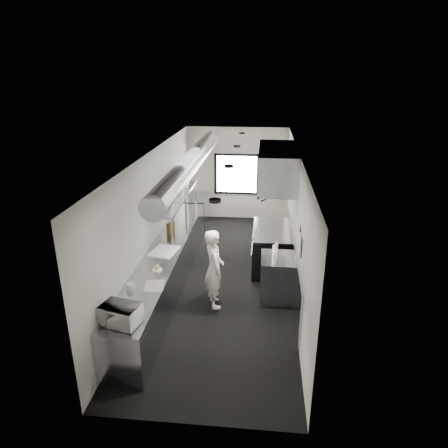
% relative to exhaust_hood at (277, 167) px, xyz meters
% --- Properties ---
extents(floor, '(3.00, 8.00, 0.01)m').
position_rel_exhaust_hood_xyz_m(floor, '(-1.10, -0.70, -2.39)').
color(floor, black).
rests_on(floor, ground).
extents(ceiling, '(3.00, 8.00, 0.01)m').
position_rel_exhaust_hood_xyz_m(ceiling, '(-1.10, -0.70, 0.41)').
color(ceiling, silver).
rests_on(ceiling, wall_back).
extents(wall_back, '(3.00, 0.02, 2.80)m').
position_rel_exhaust_hood_xyz_m(wall_back, '(-1.10, 3.30, -0.99)').
color(wall_back, '#BBB8B2').
rests_on(wall_back, floor).
extents(wall_front, '(3.00, 0.02, 2.80)m').
position_rel_exhaust_hood_xyz_m(wall_front, '(-1.10, -4.70, -0.99)').
color(wall_front, '#BBB8B2').
rests_on(wall_front, floor).
extents(wall_left, '(0.02, 8.00, 2.80)m').
position_rel_exhaust_hood_xyz_m(wall_left, '(-2.60, -0.70, -0.99)').
color(wall_left, '#BBB8B2').
rests_on(wall_left, floor).
extents(wall_right, '(0.02, 8.00, 2.80)m').
position_rel_exhaust_hood_xyz_m(wall_right, '(0.40, -0.70, -0.99)').
color(wall_right, '#BBB8B2').
rests_on(wall_right, floor).
extents(wall_cladding, '(0.03, 5.50, 1.10)m').
position_rel_exhaust_hood_xyz_m(wall_cladding, '(0.38, -0.40, -1.84)').
color(wall_cladding, '#8D939A').
rests_on(wall_cladding, wall_right).
extents(hvac_duct, '(0.40, 6.40, 0.40)m').
position_rel_exhaust_hood_xyz_m(hvac_duct, '(-1.80, -0.30, 0.16)').
color(hvac_duct, gray).
rests_on(hvac_duct, ceiling).
extents(service_window, '(1.36, 0.05, 1.25)m').
position_rel_exhaust_hood_xyz_m(service_window, '(-1.10, 3.26, -0.99)').
color(service_window, white).
rests_on(service_window, wall_back).
extents(exhaust_hood, '(0.81, 2.20, 0.88)m').
position_rel_exhaust_hood_xyz_m(exhaust_hood, '(0.00, 0.00, 0.00)').
color(exhaust_hood, '#8D939A').
rests_on(exhaust_hood, ceiling).
extents(prep_counter, '(0.70, 6.00, 0.90)m').
position_rel_exhaust_hood_xyz_m(prep_counter, '(-2.25, -1.20, -1.94)').
color(prep_counter, '#8D939A').
rests_on(prep_counter, floor).
extents(pass_shelf, '(0.45, 3.00, 0.68)m').
position_rel_exhaust_hood_xyz_m(pass_shelf, '(-2.29, 0.30, -0.86)').
color(pass_shelf, '#8D939A').
rests_on(pass_shelf, prep_counter).
extents(range, '(0.88, 1.60, 0.94)m').
position_rel_exhaust_hood_xyz_m(range, '(-0.06, 0.00, -1.92)').
color(range, black).
rests_on(range, floor).
extents(bottle_station, '(0.65, 0.80, 0.90)m').
position_rel_exhaust_hood_xyz_m(bottle_station, '(0.05, -1.40, -1.94)').
color(bottle_station, '#8D939A').
rests_on(bottle_station, floor).
extents(far_work_table, '(0.70, 1.20, 0.90)m').
position_rel_exhaust_hood_xyz_m(far_work_table, '(-2.25, 2.50, -1.94)').
color(far_work_table, '#8D939A').
rests_on(far_work_table, floor).
extents(notice_sheet_a, '(0.02, 0.28, 0.38)m').
position_rel_exhaust_hood_xyz_m(notice_sheet_a, '(0.37, -1.90, -0.79)').
color(notice_sheet_a, beige).
rests_on(notice_sheet_a, wall_right).
extents(notice_sheet_b, '(0.02, 0.28, 0.38)m').
position_rel_exhaust_hood_xyz_m(notice_sheet_b, '(0.37, -2.25, -0.84)').
color(notice_sheet_b, beige).
rests_on(notice_sheet_b, wall_right).
extents(line_cook, '(0.54, 0.66, 1.58)m').
position_rel_exhaust_hood_xyz_m(line_cook, '(-1.16, -1.78, -1.60)').
color(line_cook, silver).
rests_on(line_cook, floor).
extents(microwave, '(0.59, 0.50, 0.31)m').
position_rel_exhaust_hood_xyz_m(microwave, '(-2.26, -3.86, -1.34)').
color(microwave, silver).
rests_on(microwave, prep_counter).
extents(deli_tub_a, '(0.17, 0.17, 0.10)m').
position_rel_exhaust_hood_xyz_m(deli_tub_a, '(-2.35, -3.42, -1.44)').
color(deli_tub_a, beige).
rests_on(deli_tub_a, prep_counter).
extents(deli_tub_b, '(0.18, 0.18, 0.10)m').
position_rel_exhaust_hood_xyz_m(deli_tub_b, '(-2.44, -2.88, -1.44)').
color(deli_tub_b, beige).
rests_on(deli_tub_b, prep_counter).
extents(newspaper, '(0.37, 0.43, 0.01)m').
position_rel_exhaust_hood_xyz_m(newspaper, '(-2.07, -2.74, -1.49)').
color(newspaper, white).
rests_on(newspaper, prep_counter).
extents(small_plate, '(0.25, 0.25, 0.02)m').
position_rel_exhaust_hood_xyz_m(small_plate, '(-2.17, -2.16, -1.48)').
color(small_plate, white).
rests_on(small_plate, prep_counter).
extents(pastry, '(0.10, 0.10, 0.10)m').
position_rel_exhaust_hood_xyz_m(pastry, '(-2.17, -2.16, -1.43)').
color(pastry, '#E1C876').
rests_on(pastry, small_plate).
extents(cutting_board, '(0.56, 0.69, 0.02)m').
position_rel_exhaust_hood_xyz_m(cutting_board, '(-2.24, -1.35, -1.48)').
color(cutting_board, white).
rests_on(cutting_board, prep_counter).
extents(knife_block, '(0.16, 0.23, 0.23)m').
position_rel_exhaust_hood_xyz_m(knife_block, '(-2.33, -0.30, -1.37)').
color(knife_block, brown).
rests_on(knife_block, prep_counter).
extents(plate_stack_a, '(0.26, 0.26, 0.29)m').
position_rel_exhaust_hood_xyz_m(plate_stack_a, '(-2.32, -0.40, -0.68)').
color(plate_stack_a, white).
rests_on(plate_stack_a, pass_shelf).
extents(plate_stack_b, '(0.29, 0.29, 0.29)m').
position_rel_exhaust_hood_xyz_m(plate_stack_b, '(-2.31, -0.01, -0.67)').
color(plate_stack_b, white).
rests_on(plate_stack_b, pass_shelf).
extents(plate_stack_c, '(0.34, 0.34, 0.37)m').
position_rel_exhaust_hood_xyz_m(plate_stack_c, '(-2.28, 0.40, -0.64)').
color(plate_stack_c, white).
rests_on(plate_stack_c, pass_shelf).
extents(plate_stack_d, '(0.30, 0.30, 0.39)m').
position_rel_exhaust_hood_xyz_m(plate_stack_d, '(-2.29, 1.13, -0.63)').
color(plate_stack_d, white).
rests_on(plate_stack_d, pass_shelf).
extents(squeeze_bottle_a, '(0.07, 0.07, 0.18)m').
position_rel_exhaust_hood_xyz_m(squeeze_bottle_a, '(-0.04, -1.66, -1.40)').
color(squeeze_bottle_a, white).
rests_on(squeeze_bottle_a, bottle_station).
extents(squeeze_bottle_b, '(0.07, 0.07, 0.19)m').
position_rel_exhaust_hood_xyz_m(squeeze_bottle_b, '(-0.00, -1.53, -1.39)').
color(squeeze_bottle_b, white).
rests_on(squeeze_bottle_b, bottle_station).
extents(squeeze_bottle_c, '(0.07, 0.07, 0.19)m').
position_rel_exhaust_hood_xyz_m(squeeze_bottle_c, '(0.01, -1.44, -1.39)').
color(squeeze_bottle_c, white).
rests_on(squeeze_bottle_c, bottle_station).
extents(squeeze_bottle_d, '(0.08, 0.08, 0.20)m').
position_rel_exhaust_hood_xyz_m(squeeze_bottle_d, '(-0.02, -1.26, -1.39)').
color(squeeze_bottle_d, white).
rests_on(squeeze_bottle_d, bottle_station).
extents(squeeze_bottle_e, '(0.07, 0.07, 0.17)m').
position_rel_exhaust_hood_xyz_m(squeeze_bottle_e, '(0.03, -1.06, -1.40)').
color(squeeze_bottle_e, white).
rests_on(squeeze_bottle_e, bottle_station).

